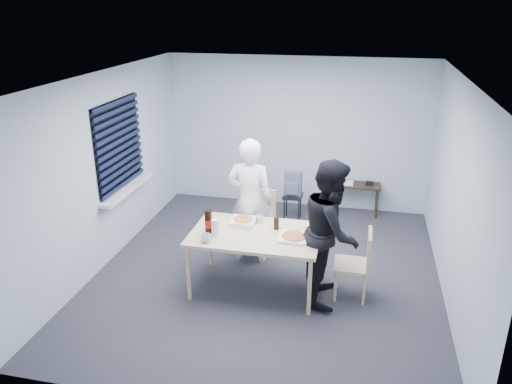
% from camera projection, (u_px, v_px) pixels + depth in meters
% --- Properties ---
extents(room, '(5.00, 5.00, 5.00)m').
position_uv_depth(room, '(122.00, 152.00, 7.04)').
color(room, '#2F2F35').
rests_on(room, ground).
extents(dining_table, '(1.59, 1.00, 0.77)m').
position_uv_depth(dining_table, '(256.00, 237.00, 6.15)').
color(dining_table, '#D0AE8D').
rests_on(dining_table, ground).
extents(chair_far, '(0.42, 0.42, 0.89)m').
position_uv_depth(chair_far, '(260.00, 216.00, 7.24)').
color(chair_far, '#D0AE8D').
rests_on(chair_far, ground).
extents(chair_right, '(0.42, 0.42, 0.89)m').
position_uv_depth(chair_right, '(359.00, 260.00, 6.02)').
color(chair_right, '#D0AE8D').
rests_on(chair_right, ground).
extents(person_white, '(0.65, 0.42, 1.77)m').
position_uv_depth(person_white, '(250.00, 201.00, 6.79)').
color(person_white, white).
rests_on(person_white, ground).
extents(person_black, '(0.47, 0.86, 1.77)m').
position_uv_depth(person_black, '(331.00, 232.00, 5.90)').
color(person_black, black).
rests_on(person_black, ground).
extents(side_table, '(0.81, 0.36, 0.54)m').
position_uv_depth(side_table, '(356.00, 189.00, 8.45)').
color(side_table, '#38271B').
rests_on(side_table, ground).
extents(stool, '(0.32, 0.32, 0.44)m').
position_uv_depth(stool, '(293.00, 201.00, 8.26)').
color(stool, black).
rests_on(stool, ground).
extents(backpack, '(0.28, 0.21, 0.39)m').
position_uv_depth(backpack, '(293.00, 184.00, 8.14)').
color(backpack, slate).
rests_on(backpack, stool).
extents(pizza_box_a, '(0.30, 0.30, 0.07)m').
position_uv_depth(pizza_box_a, '(243.00, 221.00, 6.36)').
color(pizza_box_a, white).
rests_on(pizza_box_a, dining_table).
extents(pizza_box_b, '(0.34, 0.34, 0.05)m').
position_uv_depth(pizza_box_b, '(294.00, 237.00, 5.96)').
color(pizza_box_b, white).
rests_on(pizza_box_b, dining_table).
extents(mug_a, '(0.17, 0.17, 0.10)m').
position_uv_depth(mug_a, '(206.00, 238.00, 5.88)').
color(mug_a, silver).
rests_on(mug_a, dining_table).
extents(mug_b, '(0.10, 0.10, 0.09)m').
position_uv_depth(mug_b, '(259.00, 219.00, 6.40)').
color(mug_b, silver).
rests_on(mug_b, dining_table).
extents(cola_glass, '(0.08, 0.08, 0.15)m').
position_uv_depth(cola_glass, '(276.00, 223.00, 6.21)').
color(cola_glass, black).
rests_on(cola_glass, dining_table).
extents(soda_bottle, '(0.09, 0.09, 0.30)m').
position_uv_depth(soda_bottle, '(208.00, 222.00, 6.07)').
color(soda_bottle, black).
rests_on(soda_bottle, dining_table).
extents(plastic_cups, '(0.10, 0.10, 0.22)m').
position_uv_depth(plastic_cups, '(215.00, 228.00, 6.01)').
color(plastic_cups, silver).
rests_on(plastic_cups, dining_table).
extents(rubber_band, '(0.07, 0.07, 0.00)m').
position_uv_depth(rubber_band, '(275.00, 245.00, 5.82)').
color(rubber_band, red).
rests_on(rubber_band, dining_table).
extents(papers, '(0.27, 0.32, 0.00)m').
position_uv_depth(papers, '(347.00, 183.00, 8.46)').
color(papers, white).
rests_on(papers, side_table).
extents(black_box, '(0.15, 0.13, 0.06)m').
position_uv_depth(black_box, '(370.00, 183.00, 8.37)').
color(black_box, black).
rests_on(black_box, side_table).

